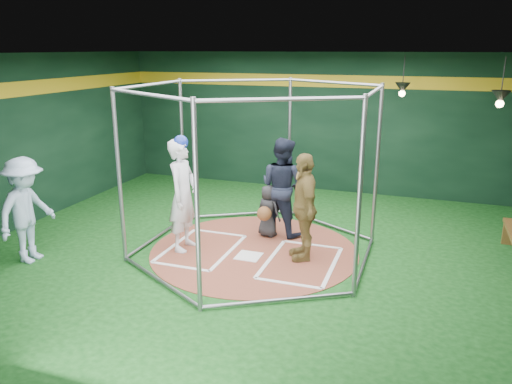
% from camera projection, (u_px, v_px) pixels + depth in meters
% --- Properties ---
extents(room_shell, '(10.10, 9.10, 3.53)m').
position_uv_depth(room_shell, '(254.00, 157.00, 8.69)').
color(room_shell, '#0D390F').
rests_on(room_shell, ground).
extents(clay_disc, '(3.80, 3.80, 0.01)m').
position_uv_depth(clay_disc, '(254.00, 250.00, 9.17)').
color(clay_disc, brown).
rests_on(clay_disc, ground).
extents(home_plate, '(0.43, 0.43, 0.01)m').
position_uv_depth(home_plate, '(249.00, 256.00, 8.90)').
color(home_plate, white).
rests_on(home_plate, clay_disc).
extents(batter_box_left, '(1.17, 1.77, 0.01)m').
position_uv_depth(batter_box_left, '(201.00, 248.00, 9.24)').
color(batter_box_left, white).
rests_on(batter_box_left, clay_disc).
extents(batter_box_right, '(1.17, 1.77, 0.01)m').
position_uv_depth(batter_box_right, '(301.00, 262.00, 8.64)').
color(batter_box_right, white).
rests_on(batter_box_right, clay_disc).
extents(batting_cage, '(4.05, 4.67, 3.00)m').
position_uv_depth(batting_cage, '(254.00, 172.00, 8.76)').
color(batting_cage, gray).
rests_on(batting_cage, ground).
extents(pendant_lamp_near, '(0.34, 0.34, 0.90)m').
position_uv_depth(pendant_lamp_near, '(402.00, 88.00, 10.98)').
color(pendant_lamp_near, black).
rests_on(pendant_lamp_near, room_shell).
extents(pendant_lamp_far, '(0.34, 0.34, 0.90)m').
position_uv_depth(pendant_lamp_far, '(501.00, 97.00, 8.96)').
color(pendant_lamp_far, black).
rests_on(pendant_lamp_far, room_shell).
extents(batter_figure, '(0.51, 0.76, 2.12)m').
position_uv_depth(batter_figure, '(183.00, 194.00, 8.98)').
color(batter_figure, silver).
rests_on(batter_figure, clay_disc).
extents(visitor_leopard, '(0.89, 1.20, 1.89)m').
position_uv_depth(visitor_leopard, '(304.00, 207.00, 8.60)').
color(visitor_leopard, '#A28745').
rests_on(visitor_leopard, clay_disc).
extents(catcher_figure, '(0.58, 0.63, 1.03)m').
position_uv_depth(catcher_figure, '(268.00, 211.00, 9.72)').
color(catcher_figure, black).
rests_on(catcher_figure, clay_disc).
extents(umpire, '(1.13, 1.00, 1.93)m').
position_uv_depth(umpire, '(282.00, 187.00, 9.76)').
color(umpire, black).
rests_on(umpire, clay_disc).
extents(bystander_blue, '(0.70, 1.20, 1.85)m').
position_uv_depth(bystander_blue, '(26.00, 210.00, 8.52)').
color(bystander_blue, '#ABC4E3').
rests_on(bystander_blue, ground).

